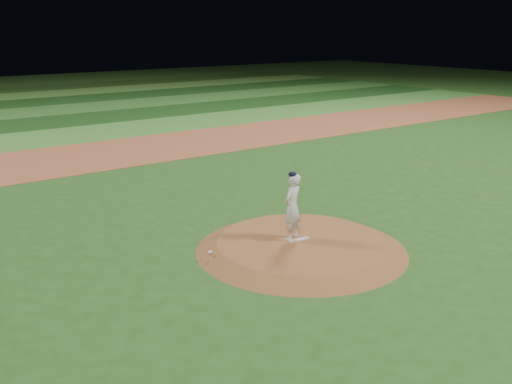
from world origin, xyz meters
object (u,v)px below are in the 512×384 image
at_px(pitching_rubber, 299,240).
at_px(pitcher_on_mound, 292,206).
at_px(rosin_bag, 210,252).
at_px(pitchers_mound, 301,245).

bearing_deg(pitching_rubber, pitcher_on_mound, 125.48).
bearing_deg(pitcher_on_mound, rosin_bag, 168.98).
bearing_deg(pitching_rubber, pitchers_mound, -62.03).
distance_m(pitchers_mound, pitcher_on_mound, 1.06).
relative_size(rosin_bag, pitcher_on_mound, 0.06).
xyz_separation_m(pitchers_mound, pitcher_on_mound, (-0.12, 0.25, 1.02)).
height_order(rosin_bag, pitcher_on_mound, pitcher_on_mound).
distance_m(pitchers_mound, pitching_rubber, 0.15).
bearing_deg(pitchers_mound, pitcher_on_mound, 115.71).
relative_size(pitching_rubber, pitcher_on_mound, 0.33).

